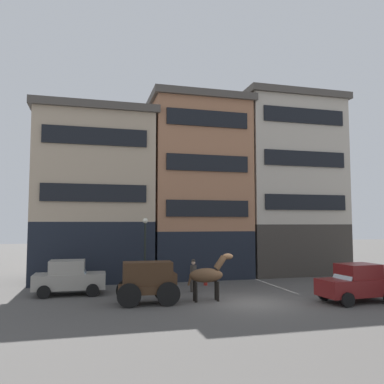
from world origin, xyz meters
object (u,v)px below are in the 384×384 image
(sedan_dark, at_px, (357,283))
(sedan_light, at_px, (69,278))
(pedestrian_officer, at_px, (193,274))
(streetlamp_curbside, at_px, (145,242))
(cargo_wagon, at_px, (149,279))
(draft_horse, at_px, (208,275))
(fire_hydrant_curbside, at_px, (206,278))

(sedan_dark, xyz_separation_m, sedan_light, (-13.61, 5.54, 0.00))
(pedestrian_officer, height_order, streetlamp_curbside, streetlamp_curbside)
(cargo_wagon, height_order, sedan_light, cargo_wagon)
(cargo_wagon, xyz_separation_m, pedestrian_officer, (2.90, 2.63, -0.17))
(cargo_wagon, distance_m, draft_horse, 2.95)
(sedan_dark, distance_m, pedestrian_officer, 8.41)
(sedan_dark, bearing_deg, pedestrian_officer, 145.87)
(cargo_wagon, height_order, draft_horse, draft_horse)
(sedan_dark, bearing_deg, sedan_light, 157.86)
(sedan_dark, relative_size, fire_hydrant_curbside, 4.57)
(fire_hydrant_curbside, bearing_deg, streetlamp_curbside, 179.38)
(pedestrian_officer, relative_size, fire_hydrant_curbside, 2.16)
(draft_horse, bearing_deg, pedestrian_officer, 91.15)
(cargo_wagon, height_order, fire_hydrant_curbside, cargo_wagon)
(cargo_wagon, bearing_deg, streetlamp_curbside, 84.23)
(sedan_light, bearing_deg, streetlamp_curbside, 17.01)
(cargo_wagon, xyz_separation_m, draft_horse, (2.95, -0.00, 0.12))
(pedestrian_officer, distance_m, fire_hydrant_curbside, 2.52)
(draft_horse, relative_size, streetlamp_curbside, 0.57)
(sedan_dark, distance_m, streetlamp_curbside, 11.74)
(sedan_light, height_order, streetlamp_curbside, streetlamp_curbside)
(streetlamp_curbside, bearing_deg, cargo_wagon, -95.77)
(sedan_dark, height_order, fire_hydrant_curbside, sedan_dark)
(draft_horse, xyz_separation_m, streetlamp_curbside, (-2.47, 4.74, 1.40))
(cargo_wagon, bearing_deg, pedestrian_officer, 42.25)
(cargo_wagon, distance_m, fire_hydrant_curbside, 6.36)
(sedan_light, distance_m, pedestrian_officer, 6.70)
(sedan_light, distance_m, streetlamp_curbside, 4.76)
(fire_hydrant_curbside, bearing_deg, sedan_light, -171.06)
(pedestrian_officer, bearing_deg, sedan_dark, -34.13)
(draft_horse, xyz_separation_m, fire_hydrant_curbside, (1.27, 4.70, -0.84))
(sedan_light, bearing_deg, cargo_wagon, -42.60)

